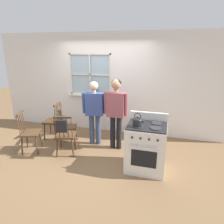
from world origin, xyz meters
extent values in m
plane|color=brown|center=(0.00, 0.00, 0.00)|extent=(16.00, 16.00, 0.00)
cube|color=white|center=(-2.12, 1.40, 1.35)|extent=(2.16, 0.06, 2.70)
cube|color=white|center=(1.68, 1.40, 1.35)|extent=(3.03, 0.06, 2.70)
cube|color=white|center=(-0.43, 1.40, 0.51)|extent=(1.21, 0.06, 1.03)
cube|color=white|center=(-0.43, 1.40, 2.43)|extent=(1.21, 0.06, 0.54)
cube|color=silver|center=(-0.43, 1.32, 1.01)|extent=(1.27, 0.10, 0.03)
cube|color=#9EB7C6|center=(-0.43, 1.41, 1.59)|extent=(1.15, 0.01, 1.08)
cube|color=silver|center=(-0.43, 1.38, 1.59)|extent=(0.04, 0.02, 1.14)
cube|color=silver|center=(-0.43, 1.38, 1.59)|extent=(1.21, 0.02, 0.04)
cube|color=silver|center=(-1.02, 1.38, 1.59)|extent=(0.04, 0.03, 1.14)
cube|color=silver|center=(0.15, 1.38, 1.59)|extent=(0.04, 0.03, 1.14)
cube|color=silver|center=(-0.43, 1.38, 2.14)|extent=(1.21, 0.03, 0.04)
cube|color=silver|center=(-0.43, 1.38, 1.05)|extent=(1.21, 0.03, 0.04)
cube|color=#4C331E|center=(-0.43, -0.16, 0.45)|extent=(0.51, 0.50, 0.04)
cylinder|color=#4C331E|center=(-0.31, 0.03, 0.22)|extent=(0.07, 0.08, 0.43)
cylinder|color=#4C331E|center=(-0.64, -0.06, 0.22)|extent=(0.08, 0.07, 0.43)
cylinder|color=#4C331E|center=(-0.23, -0.27, 0.22)|extent=(0.08, 0.07, 0.43)
cylinder|color=#4C331E|center=(-0.56, -0.36, 0.22)|extent=(0.07, 0.08, 0.43)
cylinder|color=#4C331E|center=(-0.22, -0.28, 0.68)|extent=(0.03, 0.07, 0.46)
cylinder|color=#4C331E|center=(-0.30, -0.30, 0.68)|extent=(0.03, 0.07, 0.46)
cylinder|color=#4C331E|center=(-0.39, -0.33, 0.68)|extent=(0.03, 0.07, 0.46)
cylinder|color=#4C331E|center=(-0.48, -0.35, 0.68)|extent=(0.03, 0.07, 0.46)
cylinder|color=#4C331E|center=(-0.56, -0.38, 0.68)|extent=(0.03, 0.07, 0.46)
cube|color=#4C331E|center=(-0.39, -0.33, 0.93)|extent=(0.38, 0.14, 0.04)
cube|color=#4C331E|center=(-1.20, 0.53, 0.45)|extent=(0.44, 0.46, 0.04)
cylinder|color=#4C331E|center=(-1.37, 0.68, 0.22)|extent=(0.07, 0.07, 0.43)
cylinder|color=#4C331E|center=(-1.34, 0.34, 0.22)|extent=(0.07, 0.07, 0.43)
cylinder|color=#4C331E|center=(-1.06, 0.71, 0.22)|extent=(0.07, 0.07, 0.43)
cylinder|color=#4C331E|center=(-1.02, 0.38, 0.22)|extent=(0.07, 0.07, 0.43)
cylinder|color=#4C331E|center=(-1.05, 0.72, 0.68)|extent=(0.07, 0.02, 0.46)
cylinder|color=#4C331E|center=(-1.04, 0.64, 0.68)|extent=(0.07, 0.02, 0.46)
cylinder|color=#4C331E|center=(-1.03, 0.55, 0.68)|extent=(0.07, 0.02, 0.46)
cylinder|color=#4C331E|center=(-1.02, 0.46, 0.68)|extent=(0.07, 0.02, 0.46)
cylinder|color=#4C331E|center=(-1.01, 0.37, 0.68)|extent=(0.07, 0.02, 0.46)
cube|color=#4C331E|center=(-1.03, 0.55, 0.93)|extent=(0.08, 0.38, 0.04)
cube|color=#4C331E|center=(-1.26, -0.28, 0.45)|extent=(0.52, 0.53, 0.04)
cylinder|color=#4C331E|center=(-1.05, -0.38, 0.22)|extent=(0.08, 0.06, 0.43)
cylinder|color=#4C331E|center=(-1.17, -0.06, 0.22)|extent=(0.06, 0.08, 0.43)
cylinder|color=#4C331E|center=(-1.35, -0.49, 0.22)|extent=(0.06, 0.08, 0.43)
cylinder|color=#4C331E|center=(-1.47, -0.18, 0.22)|extent=(0.08, 0.06, 0.43)
cylinder|color=#4C331E|center=(-1.36, -0.51, 0.68)|extent=(0.07, 0.04, 0.46)
cylinder|color=#4C331E|center=(-1.39, -0.42, 0.68)|extent=(0.07, 0.04, 0.46)
cylinder|color=#4C331E|center=(-1.42, -0.34, 0.68)|extent=(0.07, 0.04, 0.46)
cylinder|color=#4C331E|center=(-1.45, -0.25, 0.68)|extent=(0.07, 0.04, 0.46)
cylinder|color=#4C331E|center=(-1.48, -0.17, 0.68)|extent=(0.07, 0.04, 0.46)
cube|color=#4C331E|center=(-1.42, -0.34, 0.93)|extent=(0.17, 0.37, 0.04)
cube|color=#4C331E|center=(-0.63, 0.32, 0.45)|extent=(0.52, 0.53, 0.04)
cylinder|color=#4C331E|center=(-0.42, 0.22, 0.22)|extent=(0.08, 0.06, 0.43)
cylinder|color=#4C331E|center=(-0.53, 0.54, 0.22)|extent=(0.06, 0.08, 0.43)
cylinder|color=#4C331E|center=(-0.72, 0.11, 0.22)|extent=(0.06, 0.08, 0.43)
cylinder|color=#4C331E|center=(-0.83, 0.43, 0.22)|extent=(0.08, 0.06, 0.43)
cylinder|color=#4C331E|center=(-0.72, 0.10, 0.68)|extent=(0.07, 0.04, 0.46)
cylinder|color=#4C331E|center=(-0.76, 0.18, 0.68)|extent=(0.07, 0.04, 0.46)
cylinder|color=#4C331E|center=(-0.79, 0.26, 0.68)|extent=(0.07, 0.04, 0.46)
cylinder|color=#4C331E|center=(-0.82, 0.35, 0.68)|extent=(0.07, 0.04, 0.46)
cylinder|color=#4C331E|center=(-0.85, 0.43, 0.68)|extent=(0.07, 0.04, 0.46)
cube|color=#4C331E|center=(-0.79, 0.26, 0.93)|extent=(0.17, 0.37, 0.04)
cylinder|color=#384766|center=(-0.06, 0.46, 0.38)|extent=(0.12, 0.12, 0.76)
cylinder|color=#384766|center=(0.09, 0.49, 0.38)|extent=(0.12, 0.12, 0.76)
cube|color=#384C8E|center=(0.01, 0.48, 1.03)|extent=(0.45, 0.30, 0.53)
cylinder|color=#384C8E|center=(-0.22, 0.40, 1.05)|extent=(0.10, 0.12, 0.50)
cylinder|color=#384C8E|center=(0.26, 0.51, 1.05)|extent=(0.10, 0.12, 0.50)
cylinder|color=beige|center=(0.01, 0.48, 1.33)|extent=(0.10, 0.10, 0.06)
sphere|color=beige|center=(0.01, 0.48, 1.46)|extent=(0.20, 0.20, 0.20)
ellipsoid|color=silver|center=(0.01, 0.49, 1.48)|extent=(0.20, 0.20, 0.16)
cylinder|color=black|center=(0.49, 0.40, 0.40)|extent=(0.12, 0.12, 0.80)
cylinder|color=black|center=(0.64, 0.39, 0.40)|extent=(0.12, 0.12, 0.80)
cube|color=#934C56|center=(0.56, 0.40, 1.08)|extent=(0.40, 0.23, 0.56)
cylinder|color=#934C56|center=(0.33, 0.39, 1.10)|extent=(0.08, 0.11, 0.52)
cylinder|color=#934C56|center=(0.80, 0.37, 1.10)|extent=(0.08, 0.11, 0.52)
cylinder|color=tan|center=(0.56, 0.40, 1.39)|extent=(0.10, 0.10, 0.07)
sphere|color=tan|center=(0.56, 0.40, 1.54)|extent=(0.22, 0.22, 0.22)
ellipsoid|color=black|center=(0.57, 0.41, 1.56)|extent=(0.22, 0.22, 0.18)
cube|color=white|center=(1.34, -0.28, 0.45)|extent=(0.73, 0.64, 0.90)
cube|color=black|center=(1.34, -0.28, 0.91)|extent=(0.72, 0.61, 0.02)
cylinder|color=#2D2D30|center=(1.18, -0.41, 0.93)|extent=(0.20, 0.20, 0.02)
cylinder|color=#2D2D30|center=(1.51, -0.41, 0.93)|extent=(0.20, 0.20, 0.02)
cylinder|color=#2D2D30|center=(1.18, -0.16, 0.93)|extent=(0.20, 0.20, 0.02)
cylinder|color=#2D2D30|center=(1.51, -0.16, 0.93)|extent=(0.20, 0.20, 0.02)
cube|color=white|center=(1.34, 0.01, 1.00)|extent=(0.73, 0.06, 0.16)
cube|color=black|center=(1.34, -0.61, 0.40)|extent=(0.45, 0.01, 0.32)
cylinder|color=silver|center=(1.34, -0.63, 0.65)|extent=(0.51, 0.02, 0.02)
cylinder|color=#232326|center=(1.12, -0.62, 0.79)|extent=(0.04, 0.02, 0.04)
cylinder|color=#232326|center=(1.27, -0.62, 0.79)|extent=(0.04, 0.02, 0.04)
cylinder|color=#232326|center=(1.42, -0.62, 0.79)|extent=(0.04, 0.02, 0.04)
cylinder|color=#232326|center=(1.56, -0.62, 0.79)|extent=(0.04, 0.02, 0.04)
cylinder|color=black|center=(1.18, -0.41, 1.00)|extent=(0.17, 0.17, 0.12)
ellipsoid|color=black|center=(1.18, -0.41, 1.06)|extent=(0.16, 0.16, 0.07)
sphere|color=black|center=(1.18, -0.41, 1.10)|extent=(0.03, 0.03, 0.03)
cylinder|color=black|center=(1.26, -0.41, 1.02)|extent=(0.08, 0.03, 0.07)
torus|color=black|center=(1.18, -0.41, 1.12)|extent=(0.12, 0.01, 0.12)
cylinder|color=#42474C|center=(-0.23, 1.31, 1.08)|extent=(0.13, 0.13, 0.11)
cylinder|color=#33261C|center=(-0.23, 1.31, 1.12)|extent=(0.11, 0.11, 0.01)
cone|color=#388447|center=(-0.22, 1.32, 1.23)|extent=(0.06, 0.05, 0.19)
cone|color=#388447|center=(-0.23, 1.33, 1.17)|extent=(0.04, 0.05, 0.09)
cone|color=#388447|center=(-0.25, 1.31, 1.23)|extent=(0.09, 0.05, 0.19)
cone|color=#388447|center=(-0.24, 1.29, 1.18)|extent=(0.04, 0.05, 0.11)
cone|color=#388447|center=(-0.22, 1.30, 1.20)|extent=(0.06, 0.06, 0.15)
cube|color=black|center=(-0.37, -0.42, 0.77)|extent=(0.24, 0.15, 0.26)
torus|color=black|center=(-0.39, -0.34, 0.94)|extent=(0.15, 0.15, 0.01)
camera|label=1|loc=(1.65, -3.78, 2.28)|focal=32.00mm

